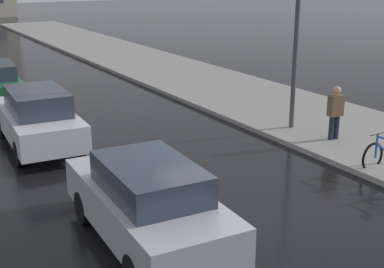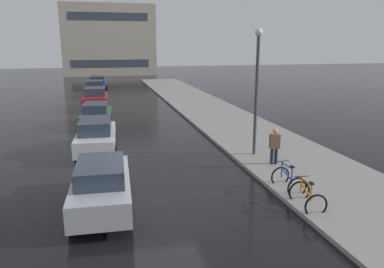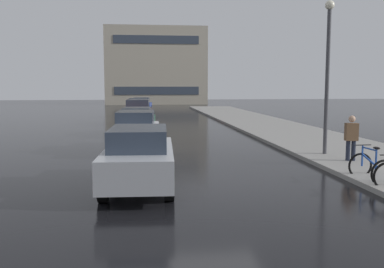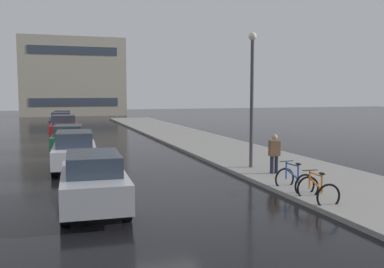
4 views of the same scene
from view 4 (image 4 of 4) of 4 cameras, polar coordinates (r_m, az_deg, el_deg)
The scene contains 13 objects.
ground_plane at distance 12.84m, azimuth -3.68°, elevation -8.87°, with size 140.00×140.00×0.00m, color black.
sidewalk_kerb at distance 24.06m, azimuth 4.16°, elevation -1.94°, with size 4.80×60.00×0.14m, color gray.
bicycle_nearest at distance 12.79m, azimuth 16.42°, elevation -7.28°, with size 0.80×1.19×0.97m.
bicycle_second at distance 14.02m, azimuth 13.48°, elevation -6.07°, with size 0.78×1.19×1.01m.
car_silver at distance 12.01m, azimuth -13.01°, elevation -6.06°, with size 1.88×4.31×1.58m.
car_white at distance 18.29m, azimuth -15.39°, elevation -2.12°, with size 1.95×4.38×1.62m.
car_green at distance 24.12m, azimuth -16.15°, elevation -0.49°, with size 2.01×4.17×1.46m.
car_red at distance 30.48m, azimuth -16.70°, elevation 0.84°, with size 1.95×4.15×1.68m.
car_navy at distance 37.19m, azimuth -17.08°, elevation 1.57°, with size 1.89×3.98×1.57m.
car_blue at distance 43.46m, azimuth -16.87°, elevation 2.08°, with size 2.06×4.13×1.46m.
pedestrian at distance 16.47m, azimuth 10.92°, elevation -2.49°, with size 0.42×0.28×1.64m.
streetlamp at distance 17.52m, azimuth 7.99°, elevation 6.06°, with size 0.33×0.33×5.60m.
building_facade_main at distance 64.48m, azimuth -15.66°, elevation 7.26°, with size 14.08×9.24×10.75m.
Camera 4 is at (-3.12, -12.04, 3.19)m, focal length 40.00 mm.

